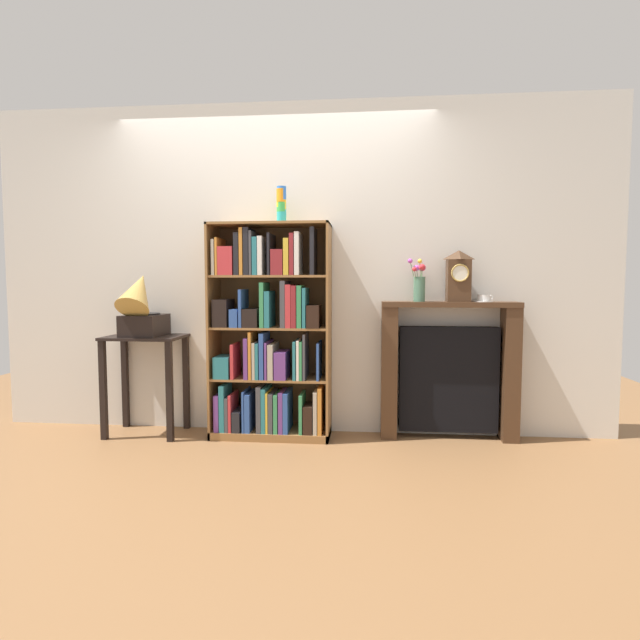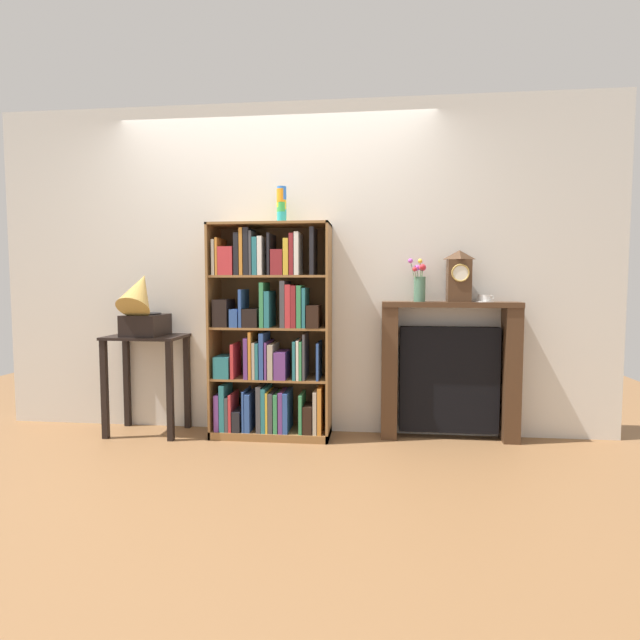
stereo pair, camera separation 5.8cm
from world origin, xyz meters
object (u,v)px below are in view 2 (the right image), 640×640
at_px(mantel_clock, 459,276).
at_px(teacup_with_saucer, 484,299).
at_px(cup_stack, 282,205).
at_px(side_table_left, 147,363).
at_px(flower_vase, 419,284).
at_px(bookshelf, 268,339).
at_px(fireplace_mantel, 449,372).
at_px(gramophone, 142,307).

height_order(mantel_clock, teacup_with_saucer, mantel_clock).
xyz_separation_m(cup_stack, side_table_left, (-1.07, -0.07, -1.22)).
bearing_deg(flower_vase, bookshelf, -175.77).
distance_m(bookshelf, flower_vase, 1.23).
relative_size(cup_stack, fireplace_mantel, 0.27).
bearing_deg(cup_stack, bookshelf, -156.18).
bearing_deg(mantel_clock, gramophone, -176.26).
xyz_separation_m(bookshelf, side_table_left, (-0.97, -0.02, -0.19)).
height_order(fireplace_mantel, teacup_with_saucer, teacup_with_saucer).
bearing_deg(fireplace_mantel, flower_vase, -176.89).
distance_m(cup_stack, gramophone, 1.33).
xyz_separation_m(gramophone, flower_vase, (2.12, 0.16, 0.18)).
height_order(cup_stack, mantel_clock, cup_stack).
distance_m(flower_vase, teacup_with_saucer, 0.49).
relative_size(side_table_left, gramophone, 1.41).
bearing_deg(cup_stack, mantel_clock, 1.46).
height_order(gramophone, teacup_with_saucer, gramophone).
height_order(bookshelf, flower_vase, bookshelf).
bearing_deg(side_table_left, teacup_with_saucer, 2.27).
distance_m(side_table_left, teacup_with_saucer, 2.65).
bearing_deg(mantel_clock, cup_stack, -178.54).
height_order(side_table_left, teacup_with_saucer, teacup_with_saucer).
relative_size(bookshelf, cup_stack, 5.84).
height_order(side_table_left, fireplace_mantel, fireplace_mantel).
xyz_separation_m(gramophone, mantel_clock, (2.41, 0.16, 0.23)).
xyz_separation_m(side_table_left, fireplace_mantel, (2.35, 0.12, -0.05)).
distance_m(gramophone, mantel_clock, 2.43).
distance_m(gramophone, flower_vase, 2.13).
bearing_deg(flower_vase, mantel_clock, -1.26).
bearing_deg(bookshelf, side_table_left, -178.70).
bearing_deg(fireplace_mantel, side_table_left, -177.09).
bearing_deg(gramophone, cup_stack, 6.56).
bearing_deg(flower_vase, gramophone, -175.58).
bearing_deg(bookshelf, cup_stack, 23.82).
relative_size(side_table_left, mantel_clock, 2.03).
bearing_deg(teacup_with_saucer, side_table_left, -177.73).
relative_size(bookshelf, teacup_with_saucer, 11.18).
bearing_deg(fireplace_mantel, teacup_with_saucer, -3.90).
xyz_separation_m(bookshelf, fireplace_mantel, (1.38, 0.10, -0.24)).
distance_m(fireplace_mantel, mantel_clock, 0.73).
xyz_separation_m(side_table_left, gramophone, (0.00, -0.06, 0.45)).
xyz_separation_m(mantel_clock, flower_vase, (-0.29, 0.01, -0.06)).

